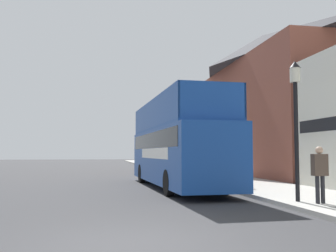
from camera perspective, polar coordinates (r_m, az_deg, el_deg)
The scene contains 9 objects.
ground_plane at distance 28.03m, azimuth -9.18°, elevation -7.19°, with size 144.00×144.00×0.00m, color #333335.
sidewalk at distance 26.10m, azimuth 6.25°, elevation -7.30°, with size 3.86×108.00×0.14m.
brick_terrace_rear at distance 30.42m, azimuth 13.72°, elevation 3.10°, with size 6.00×19.79×10.56m.
tour_bus at distance 18.42m, azimuth 1.13°, elevation -3.47°, with size 2.84×11.44×4.04m.
parked_car_ahead_of_bus at distance 26.83m, azimuth -0.96°, elevation -5.88°, with size 1.90×4.29×1.51m.
pedestrian_third at distance 12.45m, azimuth 21.14°, elevation -5.84°, with size 0.44×0.24×1.67m.
lamp_post_nearest at distance 12.85m, azimuth 18.04°, elevation 3.17°, with size 0.35×0.35×4.35m.
lamp_post_second at distance 20.21m, azimuth 7.38°, elevation 0.52°, with size 0.35×0.35×4.36m.
lamp_post_third at distance 27.92m, azimuth 2.34°, elevation 0.10°, with size 0.35×0.35×5.02m.
Camera 1 is at (-0.58, -6.98, 1.62)m, focal length 42.00 mm.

